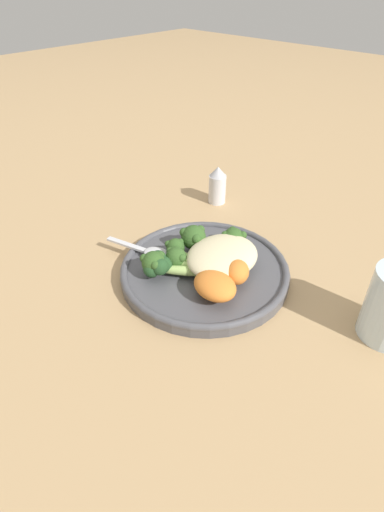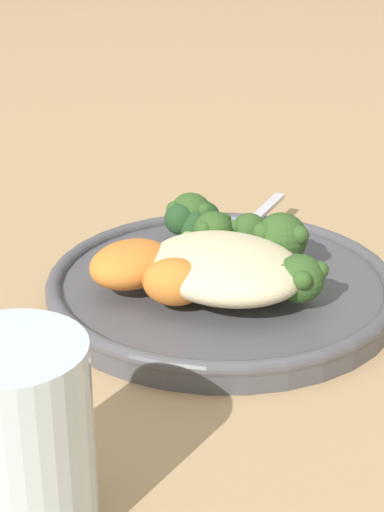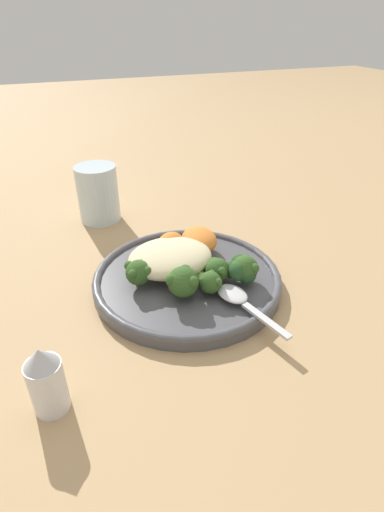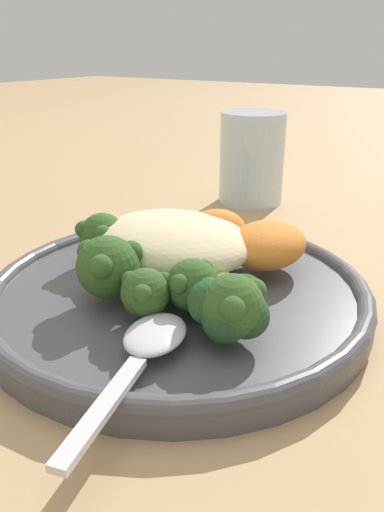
# 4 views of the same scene
# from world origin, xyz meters

# --- Properties ---
(ground_plane) EXTENTS (4.00, 4.00, 0.00)m
(ground_plane) POSITION_xyz_m (0.00, 0.00, 0.00)
(ground_plane) COLOR tan
(plate) EXTENTS (0.27, 0.27, 0.02)m
(plate) POSITION_xyz_m (-0.01, -0.01, 0.01)
(plate) COLOR #4C4C51
(plate) RESTS_ON ground_plane
(quinoa_mound) EXTENTS (0.12, 0.10, 0.04)m
(quinoa_mound) POSITION_xyz_m (-0.03, 0.01, 0.04)
(quinoa_mound) COLOR beige
(quinoa_mound) RESTS_ON plate
(broccoli_stalk_0) EXTENTS (0.12, 0.05, 0.03)m
(broccoli_stalk_0) POSITION_xyz_m (-0.06, -0.01, 0.04)
(broccoli_stalk_0) COLOR #9EBC66
(broccoli_stalk_0) RESTS_ON plate
(broccoli_stalk_1) EXTENTS (0.09, 0.12, 0.04)m
(broccoli_stalk_1) POSITION_xyz_m (-0.03, -0.04, 0.04)
(broccoli_stalk_1) COLOR #9EBC66
(broccoli_stalk_1) RESTS_ON plate
(broccoli_stalk_2) EXTENTS (0.03, 0.11, 0.03)m
(broccoli_stalk_2) POSITION_xyz_m (0.00, -0.05, 0.03)
(broccoli_stalk_2) COLOR #9EBC66
(broccoli_stalk_2) RESTS_ON plate
(broccoli_stalk_3) EXTENTS (0.04, 0.08, 0.03)m
(broccoli_stalk_3) POSITION_xyz_m (0.02, -0.03, 0.04)
(broccoli_stalk_3) COLOR #9EBC66
(broccoli_stalk_3) RESTS_ON plate
(broccoli_stalk_4) EXTENTS (0.08, 0.10, 0.04)m
(broccoli_stalk_4) POSITION_xyz_m (0.05, -0.04, 0.04)
(broccoli_stalk_4) COLOR #9EBC66
(broccoli_stalk_4) RESTS_ON plate
(sweet_potato_chunk_0) EXTENTS (0.06, 0.06, 0.03)m
(sweet_potato_chunk_0) POSITION_xyz_m (-0.02, 0.05, 0.04)
(sweet_potato_chunk_0) COLOR orange
(sweet_potato_chunk_0) RESTS_ON plate
(sweet_potato_chunk_1) EXTENTS (0.06, 0.07, 0.03)m
(sweet_potato_chunk_1) POSITION_xyz_m (0.03, 0.04, 0.04)
(sweet_potato_chunk_1) COLOR orange
(sweet_potato_chunk_1) RESTS_ON plate
(kale_tuft) EXTENTS (0.05, 0.05, 0.03)m
(kale_tuft) POSITION_xyz_m (0.05, -0.05, 0.04)
(kale_tuft) COLOR #234723
(kale_tuft) RESTS_ON plate
(spoon) EXTENTS (0.05, 0.12, 0.01)m
(spoon) POSITION_xyz_m (0.03, -0.09, 0.03)
(spoon) COLOR silver
(spoon) RESTS_ON plate
(water_glass) EXTENTS (0.07, 0.07, 0.10)m
(water_glass) POSITION_xyz_m (-0.09, 0.25, 0.05)
(water_glass) COLOR silver
(water_glass) RESTS_ON ground_plane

